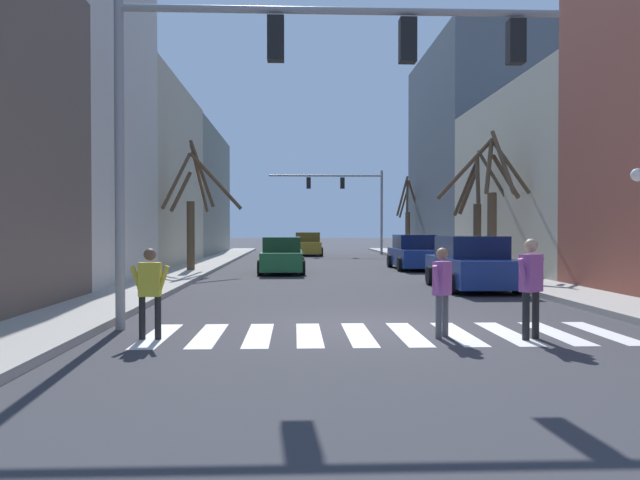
# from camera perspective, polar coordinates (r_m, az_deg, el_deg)

# --- Properties ---
(ground_plane) EXTENTS (240.00, 240.00, 0.00)m
(ground_plane) POSITION_cam_1_polar(r_m,az_deg,el_deg) (12.44, 5.17, -7.80)
(ground_plane) COLOR #38383D
(sidewalk_left) EXTENTS (2.03, 90.00, 0.15)m
(sidewalk_left) POSITION_cam_1_polar(r_m,az_deg,el_deg) (13.15, -22.84, -7.07)
(sidewalk_left) COLOR #ADA89E
(sidewalk_left) RESTS_ON ground_plane
(building_row_left) EXTENTS (6.00, 47.78, 11.95)m
(building_row_left) POSITION_cam_1_polar(r_m,az_deg,el_deg) (31.40, -18.30, 6.16)
(building_row_left) COLOR #66564C
(building_row_left) RESTS_ON ground_plane
(building_row_right) EXTENTS (6.00, 41.81, 13.78)m
(building_row_right) POSITION_cam_1_polar(r_m,az_deg,el_deg) (30.47, 20.72, 8.49)
(building_row_right) COLOR #934C3D
(building_row_right) RESTS_ON ground_plane
(crosswalk_stripes) EXTENTS (8.55, 2.60, 0.01)m
(crosswalk_stripes) POSITION_cam_1_polar(r_m,az_deg,el_deg) (11.45, 5.83, -8.55)
(crosswalk_stripes) COLOR white
(crosswalk_stripes) RESTS_ON ground_plane
(traffic_signal_near) EXTENTS (8.51, 0.28, 6.47)m
(traffic_signal_near) POSITION_cam_1_polar(r_m,az_deg,el_deg) (12.28, -3.03, 14.99)
(traffic_signal_near) COLOR gray
(traffic_signal_near) RESTS_ON ground_plane
(traffic_signal_far) EXTENTS (8.52, 0.28, 6.29)m
(traffic_signal_far) POSITION_cam_1_polar(r_m,az_deg,el_deg) (46.73, 2.54, 4.38)
(traffic_signal_far) COLOR gray
(traffic_signal_far) RESTS_ON ground_plane
(car_parked_left_near) EXTENTS (2.11, 4.41, 1.67)m
(car_parked_left_near) POSITION_cam_1_polar(r_m,az_deg,el_deg) (45.02, -1.15, -0.43)
(car_parked_left_near) COLOR #A38423
(car_parked_left_near) RESTS_ON ground_plane
(car_driving_away_lane) EXTENTS (1.97, 4.83, 1.56)m
(car_driving_away_lane) POSITION_cam_1_polar(r_m,az_deg,el_deg) (27.14, -3.48, -1.47)
(car_driving_away_lane) COLOR #236B38
(car_driving_away_lane) RESTS_ON ground_plane
(car_parked_right_mid) EXTENTS (2.03, 4.84, 1.64)m
(car_parked_right_mid) POSITION_cam_1_polar(r_m,az_deg,el_deg) (29.81, 8.56, -1.19)
(car_parked_right_mid) COLOR navy
(car_parked_right_mid) RESTS_ON ground_plane
(car_parked_right_near) EXTENTS (2.16, 4.72, 1.68)m
(car_parked_right_near) POSITION_cam_1_polar(r_m,az_deg,el_deg) (20.28, 13.62, -2.18)
(car_parked_right_near) COLOR navy
(car_parked_right_near) RESTS_ON ground_plane
(pedestrian_on_left_sidewalk) EXTENTS (0.67, 0.21, 1.57)m
(pedestrian_on_left_sidewalk) POSITION_cam_1_polar(r_m,az_deg,el_deg) (11.13, -15.29, -4.05)
(pedestrian_on_left_sidewalk) COLOR black
(pedestrian_on_left_sidewalk) RESTS_ON ground_plane
(pedestrian_waiting_at_curb) EXTENTS (0.65, 0.52, 1.74)m
(pedestrian_waiting_at_curb) POSITION_cam_1_polar(r_m,az_deg,el_deg) (11.35, 18.73, -3.47)
(pedestrian_waiting_at_curb) COLOR black
(pedestrian_waiting_at_curb) RESTS_ON ground_plane
(pedestrian_crossing_street) EXTENTS (0.48, 0.58, 1.58)m
(pedestrian_crossing_street) POSITION_cam_1_polar(r_m,az_deg,el_deg) (11.15, 11.10, -4.01)
(pedestrian_crossing_street) COLOR #4C4C51
(pedestrian_crossing_street) RESTS_ON ground_plane
(street_tree_left_near) EXTENTS (1.83, 3.59, 5.23)m
(street_tree_left_near) POSITION_cam_1_polar(r_m,az_deg,el_deg) (28.21, 14.10, 2.44)
(street_tree_left_near) COLOR #473828
(street_tree_left_near) RESTS_ON sidewalk_right
(street_tree_right_near) EXTENTS (2.17, 2.93, 5.58)m
(street_tree_right_near) POSITION_cam_1_polar(r_m,az_deg,el_deg) (45.23, 7.99, 2.06)
(street_tree_right_near) COLOR brown
(street_tree_right_near) RESTS_ON sidewalk_right
(street_tree_right_far) EXTENTS (3.26, 2.87, 5.62)m
(street_tree_right_far) POSITION_cam_1_polar(r_m,az_deg,el_deg) (27.50, -11.47, 2.81)
(street_tree_right_far) COLOR brown
(street_tree_right_far) RESTS_ON sidewalk_left
(street_tree_left_mid) EXTENTS (3.30, 2.43, 5.62)m
(street_tree_left_mid) POSITION_cam_1_polar(r_m,az_deg,el_deg) (25.17, 15.48, 3.24)
(street_tree_left_mid) COLOR brown
(street_tree_left_mid) RESTS_ON sidewalk_right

